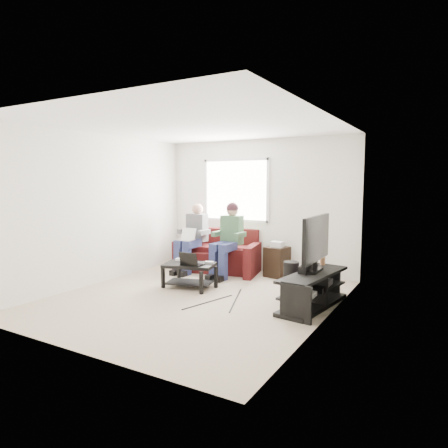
{
  "coord_description": "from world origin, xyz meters",
  "views": [
    {
      "loc": [
        3.37,
        -4.96,
        1.79
      ],
      "look_at": [
        0.17,
        0.6,
        1.09
      ],
      "focal_mm": 32.0,
      "sensor_mm": 36.0,
      "label": 1
    }
  ],
  "objects_px": {
    "sofa": "(218,255)",
    "end_table": "(277,261)",
    "tv": "(316,240)",
    "tv_stand": "(313,292)",
    "coffee_table": "(189,270)",
    "subwoofer": "(291,279)"
  },
  "relations": [
    {
      "from": "coffee_table",
      "to": "end_table",
      "type": "distance_m",
      "value": 1.76
    },
    {
      "from": "coffee_table",
      "to": "sofa",
      "type": "bearing_deg",
      "value": 101.1
    },
    {
      "from": "tv",
      "to": "sofa",
      "type": "bearing_deg",
      "value": 152.42
    },
    {
      "from": "subwoofer",
      "to": "tv_stand",
      "type": "bearing_deg",
      "value": -36.53
    },
    {
      "from": "tv_stand",
      "to": "coffee_table",
      "type": "bearing_deg",
      "value": -178.79
    },
    {
      "from": "coffee_table",
      "to": "tv_stand",
      "type": "xyz_separation_m",
      "value": [
        2.11,
        0.04,
        -0.09
      ]
    },
    {
      "from": "sofa",
      "to": "tv",
      "type": "relative_size",
      "value": 1.75
    },
    {
      "from": "sofa",
      "to": "end_table",
      "type": "xyz_separation_m",
      "value": [
        1.24,
        0.08,
        -0.01
      ]
    },
    {
      "from": "tv",
      "to": "subwoofer",
      "type": "bearing_deg",
      "value": 152.36
    },
    {
      "from": "tv_stand",
      "to": "end_table",
      "type": "bearing_deg",
      "value": 128.61
    },
    {
      "from": "sofa",
      "to": "coffee_table",
      "type": "xyz_separation_m",
      "value": [
        0.27,
        -1.39,
        -0.0
      ]
    },
    {
      "from": "coffee_table",
      "to": "tv_stand",
      "type": "relative_size",
      "value": 0.61
    },
    {
      "from": "coffee_table",
      "to": "subwoofer",
      "type": "bearing_deg",
      "value": 12.98
    },
    {
      "from": "sofa",
      "to": "tv_stand",
      "type": "relative_size",
      "value": 1.26
    },
    {
      "from": "coffee_table",
      "to": "subwoofer",
      "type": "xyz_separation_m",
      "value": [
        1.65,
        0.38,
        -0.03
      ]
    },
    {
      "from": "sofa",
      "to": "tv_stand",
      "type": "bearing_deg",
      "value": -29.42
    },
    {
      "from": "sofa",
      "to": "tv_stand",
      "type": "distance_m",
      "value": 2.73
    },
    {
      "from": "sofa",
      "to": "coffee_table",
      "type": "bearing_deg",
      "value": -78.9
    },
    {
      "from": "tv",
      "to": "end_table",
      "type": "bearing_deg",
      "value": 130.6
    },
    {
      "from": "tv",
      "to": "subwoofer",
      "type": "relative_size",
      "value": 2.02
    },
    {
      "from": "sofa",
      "to": "coffee_table",
      "type": "distance_m",
      "value": 1.41
    },
    {
      "from": "coffee_table",
      "to": "end_table",
      "type": "xyz_separation_m",
      "value": [
        0.97,
        1.47,
        -0.01
      ]
    }
  ]
}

